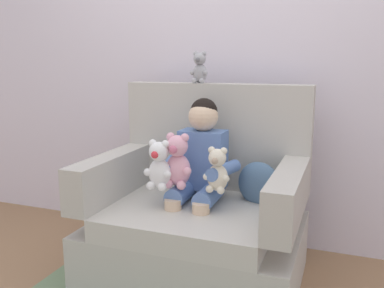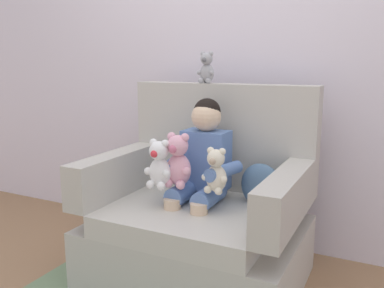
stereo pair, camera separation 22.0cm
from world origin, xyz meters
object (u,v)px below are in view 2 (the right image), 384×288
Objects in this scene: seated_child at (201,164)px; plush_pink at (178,162)px; armchair at (201,219)px; plush_grey_on_backrest at (207,68)px; plush_white at (159,165)px; plush_cream at (216,172)px; throw_pillow at (261,187)px.

seated_child is 2.75× the size of plush_pink.
plush_grey_on_backrest is (-0.11, 0.31, 0.85)m from armchair.
plush_cream is (0.31, 0.06, -0.01)m from plush_white.
plush_cream is 0.32m from throw_pillow.
seated_child is (-0.01, 0.01, 0.32)m from armchair.
plush_white is 1.03× the size of throw_pillow.
seated_child is 0.20m from plush_cream.
seated_child is at bearing -163.68° from throw_pillow.
plush_cream reaches higher than throw_pillow.
plush_white is at bearing -149.43° from throw_pillow.
armchair is 4.83× the size of plush_cream.
throw_pillow is (0.40, 0.23, -0.15)m from plush_pink.
armchair is 3.87× the size of plush_pink.
plush_white reaches higher than throw_pillow.
armchair is at bearing -58.19° from seated_child.
plush_pink is 1.25× the size of plush_cream.
armchair reaches higher than plush_cream.
plush_pink is 0.23m from plush_cream.
seated_child is 0.36m from throw_pillow.
seated_child reaches higher than throw_pillow.
seated_child reaches higher than plush_white.
plush_pink is at bearing -115.81° from seated_child.
armchair reaches higher than plush_white.
throw_pillow is at bearing 13.75° from plush_pink.
plush_pink is at bearing -99.86° from plush_grey_on_backrest.
plush_white is at bearing -133.19° from armchair.
plush_pink reaches higher than plush_cream.
plush_pink is (-0.08, -0.13, 0.04)m from seated_child.
seated_child is at bearing 66.73° from plush_white.
plush_white is (-0.17, -0.18, 0.34)m from armchair.
plush_cream is at bearing -40.62° from armchair.
throw_pillow is (0.43, -0.20, -0.64)m from plush_grey_on_backrest.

